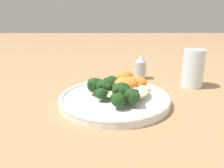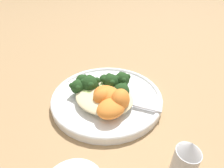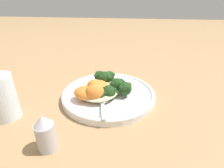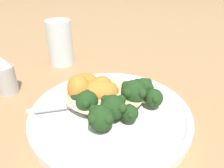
% 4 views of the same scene
% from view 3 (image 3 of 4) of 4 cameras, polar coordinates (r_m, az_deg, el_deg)
% --- Properties ---
extents(ground_plane, '(4.00, 4.00, 0.00)m').
position_cam_3_polar(ground_plane, '(0.55, -2.52, -3.32)').
color(ground_plane, '#9E7A51').
extents(plate, '(0.27, 0.27, 0.02)m').
position_cam_3_polar(plate, '(0.52, -1.15, -3.30)').
color(plate, white).
rests_on(plate, ground_plane).
extents(quinoa_mound, '(0.14, 0.12, 0.02)m').
position_cam_3_polar(quinoa_mound, '(0.51, -4.27, -1.67)').
color(quinoa_mound, beige).
rests_on(quinoa_mound, plate).
extents(broccoli_stalk_0, '(0.08, 0.05, 0.03)m').
position_cam_3_polar(broccoli_stalk_0, '(0.47, -4.12, -3.29)').
color(broccoli_stalk_0, '#9EBC66').
rests_on(broccoli_stalk_0, plate).
extents(broccoli_stalk_1, '(0.06, 0.08, 0.04)m').
position_cam_3_polar(broccoli_stalk_1, '(0.48, -1.51, -2.52)').
color(broccoli_stalk_1, '#9EBC66').
rests_on(broccoli_stalk_1, plate).
extents(broccoli_stalk_2, '(0.04, 0.13, 0.04)m').
position_cam_3_polar(broccoli_stalk_2, '(0.49, 2.92, -1.50)').
color(broccoli_stalk_2, '#9EBC66').
rests_on(broccoli_stalk_2, plate).
extents(broccoli_stalk_3, '(0.04, 0.10, 0.04)m').
position_cam_3_polar(broccoli_stalk_3, '(0.51, 0.61, -0.45)').
color(broccoli_stalk_3, '#9EBC66').
rests_on(broccoli_stalk_3, plate).
extents(broccoli_stalk_4, '(0.06, 0.11, 0.03)m').
position_cam_3_polar(broccoli_stalk_4, '(0.53, -0.61, -0.34)').
color(broccoli_stalk_4, '#9EBC66').
rests_on(broccoli_stalk_4, plate).
extents(broccoli_stalk_5, '(0.08, 0.06, 0.04)m').
position_cam_3_polar(broccoli_stalk_5, '(0.54, -2.30, 1.65)').
color(broccoli_stalk_5, '#9EBC66').
rests_on(broccoli_stalk_5, plate).
extents(broccoli_stalk_6, '(0.11, 0.06, 0.03)m').
position_cam_3_polar(broccoli_stalk_6, '(0.57, -1.56, 1.94)').
color(broccoli_stalk_6, '#9EBC66').
rests_on(broccoli_stalk_6, plate).
extents(broccoli_stalk_7, '(0.09, 0.04, 0.04)m').
position_cam_3_polar(broccoli_stalk_7, '(0.56, -4.20, 1.86)').
color(broccoli_stalk_7, '#9EBC66').
rests_on(broccoli_stalk_7, plate).
extents(sweet_potato_chunk_0, '(0.07, 0.08, 0.03)m').
position_cam_3_polar(sweet_potato_chunk_0, '(0.48, -8.63, -2.95)').
color(sweet_potato_chunk_0, orange).
rests_on(sweet_potato_chunk_0, plate).
extents(sweet_potato_chunk_1, '(0.05, 0.06, 0.05)m').
position_cam_3_polar(sweet_potato_chunk_1, '(0.46, -5.64, -2.81)').
color(sweet_potato_chunk_1, orange).
rests_on(sweet_potato_chunk_1, plate).
extents(sweet_potato_chunk_2, '(0.06, 0.06, 0.04)m').
position_cam_3_polar(sweet_potato_chunk_2, '(0.50, -5.74, -0.89)').
color(sweet_potato_chunk_2, orange).
rests_on(sweet_potato_chunk_2, plate).
extents(sweet_potato_chunk_3, '(0.07, 0.06, 0.04)m').
position_cam_3_polar(sweet_potato_chunk_3, '(0.50, -4.47, -1.24)').
color(sweet_potato_chunk_3, orange).
rests_on(sweet_potato_chunk_3, plate).
extents(spoon, '(0.11, 0.04, 0.01)m').
position_cam_3_polar(spoon, '(0.46, -3.14, -5.60)').
color(spoon, '#B7B7BC').
rests_on(spoon, plate).
extents(water_glass, '(0.06, 0.06, 0.11)m').
position_cam_3_polar(water_glass, '(0.49, -32.08, -3.75)').
color(water_glass, silver).
rests_on(water_glass, ground_plane).
extents(salt_shaker, '(0.04, 0.04, 0.08)m').
position_cam_3_polar(salt_shaker, '(0.37, -20.95, -14.75)').
color(salt_shaker, '#B2B2B7').
rests_on(salt_shaker, ground_plane).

